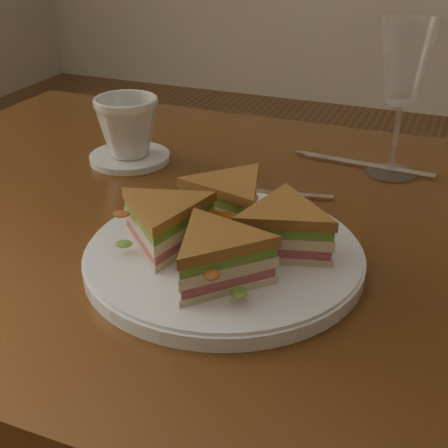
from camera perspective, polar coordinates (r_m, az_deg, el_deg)
name	(u,v)px	position (r m, az deg, el deg)	size (l,w,h in m)	color
table	(250,284)	(0.84, 2.40, -5.50)	(1.20, 0.80, 0.75)	#3C200D
plate	(224,257)	(0.69, 0.00, -3.07)	(0.31, 0.31, 0.02)	white
sandwich_wedges	(224,228)	(0.68, 0.00, -0.37)	(0.28, 0.28, 0.06)	beige
crisps_mound	(224,231)	(0.68, 0.00, -0.67)	(0.09, 0.09, 0.05)	#B85F17
spoon	(234,189)	(0.87, 0.90, 3.19)	(0.18, 0.05, 0.01)	silver
knife	(358,164)	(0.98, 12.18, 5.36)	(0.22, 0.03, 0.00)	silver
wine_glass	(405,67)	(0.91, 16.23, 13.64)	(0.08, 0.08, 0.22)	white
saucer	(130,157)	(0.98, -8.60, 6.03)	(0.12, 0.12, 0.01)	white
coffee_cup	(128,127)	(0.97, -8.81, 8.79)	(0.10, 0.10, 0.09)	white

